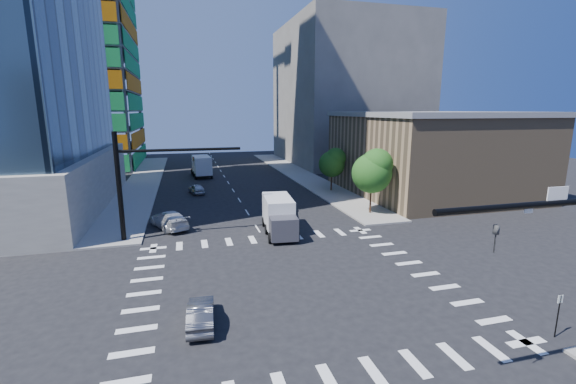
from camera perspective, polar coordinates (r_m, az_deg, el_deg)
name	(u,v)px	position (r m, az deg, el deg)	size (l,w,h in m)	color
ground	(292,283)	(25.14, 0.67, -13.39)	(160.00, 160.00, 0.00)	black
road_markings	(292,283)	(25.14, 0.67, -13.38)	(20.00, 20.00, 0.01)	silver
sidewalk_ne	(299,174)	(65.49, 1.69, 2.61)	(5.00, 60.00, 0.15)	gray
sidewalk_nw	(144,181)	(63.08, -20.62, 1.47)	(5.00, 60.00, 0.15)	gray
construction_building	(59,34)	(87.52, -30.86, 19.51)	(25.16, 34.50, 70.60)	slate
commercial_building	(430,153)	(54.09, 20.31, 5.48)	(20.50, 22.50, 10.60)	#8B7151
bg_building_ne	(345,94)	(83.77, 8.51, 14.10)	(24.00, 30.00, 28.00)	#625D58
signal_mast_nw	(138,176)	(33.98, -21.35, 2.23)	(10.20, 0.40, 9.00)	black
tree_south	(373,170)	(40.86, 12.54, 3.15)	(4.16, 4.16, 6.82)	#382316
tree_north	(333,162)	(51.88, 6.68, 4.42)	(3.54, 3.52, 5.78)	#382316
no_parking_sign	(559,311)	(23.22, 35.17, -14.22)	(0.30, 0.06, 2.20)	black
car_nb_far	(283,210)	(39.91, -0.70, -2.62)	(2.31, 5.00, 1.39)	black
car_sb_near	(169,220)	(37.62, -17.18, -3.94)	(2.22, 5.46, 1.58)	silver
car_sb_mid	(197,189)	(52.05, -13.38, 0.46)	(1.53, 3.80, 1.29)	#A8ABB0
car_sb_cross	(201,314)	(21.08, -12.81, -17.16)	(1.30, 3.73, 1.23)	#515257
box_truck_near	(280,219)	(34.03, -1.25, -4.01)	(3.11, 6.21, 3.14)	black
box_truck_far	(201,167)	(65.47, -12.74, 3.60)	(3.31, 6.79, 3.46)	black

